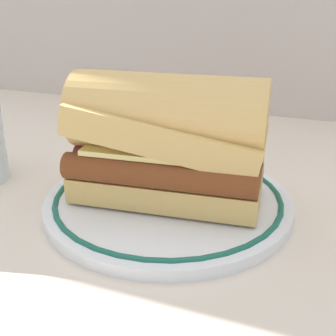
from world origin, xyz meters
name	(u,v)px	position (x,y,z in m)	size (l,w,h in m)	color
ground_plane	(160,202)	(0.00, 0.00, 0.00)	(1.50, 1.50, 0.00)	beige
plate	(168,200)	(0.01, -0.01, 0.01)	(0.26, 0.26, 0.01)	white
sausage_sandwich	(168,139)	(0.01, -0.01, 0.08)	(0.20, 0.13, 0.13)	tan
butter_knife	(222,150)	(0.03, 0.17, 0.00)	(0.09, 0.12, 0.01)	silver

